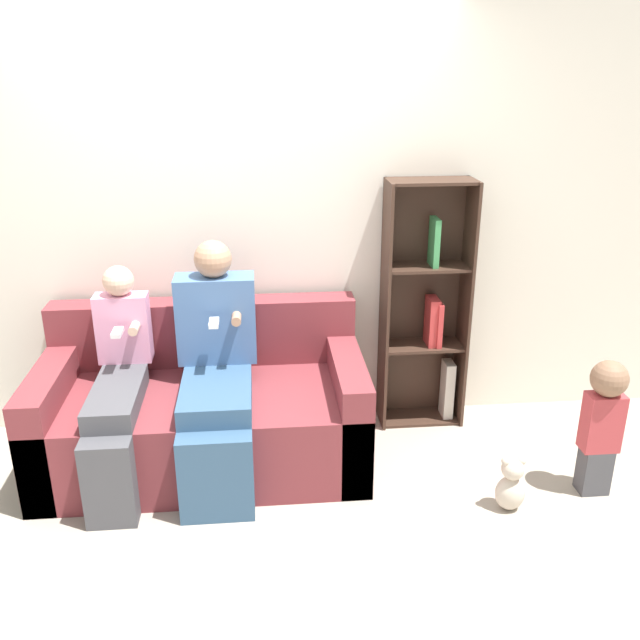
% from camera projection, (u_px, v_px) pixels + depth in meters
% --- Properties ---
extents(ground_plane, '(14.00, 14.00, 0.00)m').
position_uv_depth(ground_plane, '(242.00, 515.00, 3.43)').
color(ground_plane, '#9E9384').
extents(back_wall, '(10.00, 0.06, 2.55)m').
position_uv_depth(back_wall, '(235.00, 221.00, 3.96)').
color(back_wall, silver).
rests_on(back_wall, ground_plane).
extents(couch, '(1.78, 0.93, 0.85)m').
position_uv_depth(couch, '(205.00, 413.00, 3.83)').
color(couch, maroon).
rests_on(couch, ground_plane).
extents(adult_seated, '(0.43, 0.85, 1.26)m').
position_uv_depth(adult_seated, '(216.00, 363.00, 3.61)').
color(adult_seated, '#335170').
rests_on(adult_seated, ground_plane).
extents(child_seated, '(0.29, 0.86, 1.12)m').
position_uv_depth(child_seated, '(117.00, 385.00, 3.55)').
color(child_seated, '#47474C').
rests_on(child_seated, ground_plane).
extents(toddler_standing, '(0.19, 0.19, 0.76)m').
position_uv_depth(toddler_standing, '(603.00, 419.00, 3.47)').
color(toddler_standing, '#47474C').
rests_on(toddler_standing, ground_plane).
extents(bookshelf, '(0.51, 0.26, 1.53)m').
position_uv_depth(bookshelf, '(426.00, 310.00, 4.13)').
color(bookshelf, '#3D281E').
rests_on(bookshelf, ground_plane).
extents(teddy_bear, '(0.15, 0.13, 0.31)m').
position_uv_depth(teddy_bear, '(511.00, 485.00, 3.43)').
color(teddy_bear, beige).
rests_on(teddy_bear, ground_plane).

